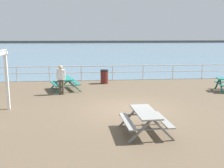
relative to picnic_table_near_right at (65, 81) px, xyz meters
The scene contains 8 objects.
ground_plane 5.48m from the picnic_table_near_right, 54.07° to the right, with size 30.00×24.00×0.20m, color brown.
sea_band 48.45m from the picnic_table_near_right, 86.22° to the left, with size 142.00×90.00×0.01m, color slate.
distant_shoreline 91.40m from the picnic_table_near_right, 88.00° to the left, with size 142.00×6.00×1.80m, color #4C4C47.
seaward_railing 4.63m from the picnic_table_near_right, 46.34° to the left, with size 23.07×0.07×1.08m.
picnic_table_near_right is the anchor object (origin of this frame).
picnic_table_mid_centre 8.03m from the picnic_table_near_right, 65.81° to the right, with size 1.62×1.87×0.80m.
visitor 1.17m from the picnic_table_near_right, 96.70° to the right, with size 0.51×0.32×1.66m.
litter_bin 3.22m from the picnic_table_near_right, 39.00° to the left, with size 0.55×0.55×0.95m.
Camera 1 is at (-1.84, -11.31, 3.34)m, focal length 41.89 mm.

